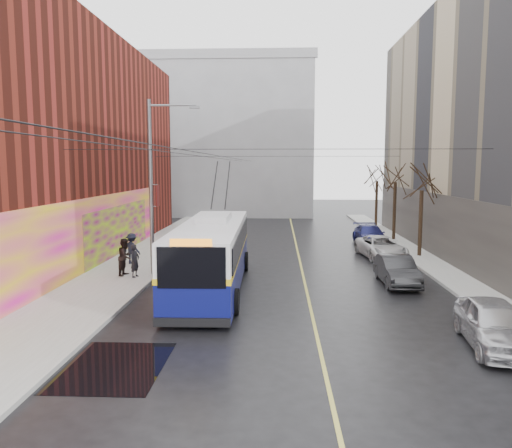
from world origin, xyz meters
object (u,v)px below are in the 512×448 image
(tree_far, at_px, (377,172))
(pedestrian_c, at_px, (132,248))
(parked_car_d, at_px, (370,235))
(following_car, at_px, (216,233))
(streetlight_pole, at_px, (154,183))
(pedestrian_b, at_px, (125,257))
(pedestrian_a, at_px, (135,261))
(parked_car_a, at_px, (495,324))
(tree_mid, at_px, (396,172))
(parked_car_c, at_px, (381,247))
(parked_car_b, at_px, (397,270))
(trolleybus, at_px, (212,253))
(tree_near, at_px, (422,178))

(tree_far, xyz_separation_m, pedestrian_c, (-17.14, -17.43, -4.12))
(parked_car_d, bearing_deg, following_car, 178.20)
(streetlight_pole, bearing_deg, tree_far, 52.88)
(pedestrian_b, bearing_deg, pedestrian_a, -113.42)
(streetlight_pole, bearing_deg, parked_car_a, -36.09)
(parked_car_d, bearing_deg, pedestrian_a, -140.05)
(tree_mid, xyz_separation_m, pedestrian_a, (-15.98, -13.81, -4.27))
(following_car, distance_m, pedestrian_c, 9.51)
(streetlight_pole, xyz_separation_m, parked_car_a, (13.14, -9.58, -4.09))
(following_car, bearing_deg, parked_car_c, -19.57)
(parked_car_a, bearing_deg, following_car, 125.15)
(parked_car_b, xyz_separation_m, pedestrian_a, (-12.89, 0.38, 0.29))
(parked_car_a, height_order, following_car, parked_car_a)
(tree_far, bearing_deg, parked_car_d, -103.63)
(pedestrian_c, bearing_deg, parked_car_d, -124.46)
(trolleybus, height_order, pedestrian_a, trolleybus)
(tree_near, xyz_separation_m, following_car, (-13.45, 5.34, -4.23))
(trolleybus, relative_size, parked_car_a, 2.86)
(tree_far, distance_m, pedestrian_c, 24.79)
(pedestrian_a, bearing_deg, parked_car_b, -78.54)
(streetlight_pole, height_order, trolleybus, streetlight_pole)
(tree_near, distance_m, trolleybus, 14.92)
(streetlight_pole, xyz_separation_m, parked_car_b, (12.05, -1.19, -4.15))
(pedestrian_b, bearing_deg, tree_near, -59.56)
(streetlight_pole, distance_m, parked_car_d, 17.63)
(parked_car_d, relative_size, pedestrian_a, 2.92)
(tree_far, bearing_deg, parked_car_b, -98.29)
(following_car, bearing_deg, pedestrian_b, -98.01)
(tree_near, xyz_separation_m, tree_far, (0.00, 14.00, 0.17))
(parked_car_c, xyz_separation_m, following_car, (-11.04, 5.51, 0.08))
(parked_car_a, bearing_deg, pedestrian_b, 154.33)
(trolleybus, xyz_separation_m, following_car, (-1.57, 13.73, -0.91))
(parked_car_d, distance_m, following_car, 11.31)
(streetlight_pole, height_order, pedestrian_c, streetlight_pole)
(streetlight_pole, bearing_deg, parked_car_b, -5.63)
(tree_mid, relative_size, pedestrian_a, 4.03)
(streetlight_pole, relative_size, tree_mid, 1.35)
(trolleybus, xyz_separation_m, parked_car_a, (9.88, -7.18, -0.91))
(parked_car_b, relative_size, pedestrian_c, 2.41)
(trolleybus, xyz_separation_m, parked_car_b, (8.79, 1.20, -0.97))
(tree_far, height_order, following_car, tree_far)
(pedestrian_c, bearing_deg, tree_far, -108.79)
(pedestrian_c, bearing_deg, parked_car_a, 167.00)
(tree_far, height_order, pedestrian_c, tree_far)
(trolleybus, bearing_deg, parked_car_c, 39.90)
(tree_mid, relative_size, parked_car_b, 1.59)
(parked_car_d, bearing_deg, pedestrian_b, -142.22)
(tree_near, height_order, trolleybus, tree_near)
(tree_mid, height_order, parked_car_b, tree_mid)
(trolleybus, relative_size, parked_car_c, 2.63)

